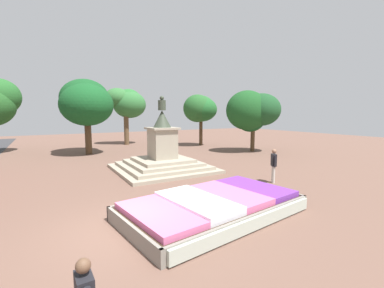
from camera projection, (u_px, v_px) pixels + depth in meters
ground_plane at (125, 230)px, 7.81m from camera, size 84.41×84.41×0.00m
flower_planter at (214, 206)px, 9.01m from camera, size 6.74×4.35×0.72m
statue_monument at (163, 157)px, 16.16m from camera, size 5.65×5.65×4.63m
pedestrian_near_planter at (274, 163)px, 13.11m from camera, size 0.39×0.49×1.75m
park_tree_far_left at (199, 109)px, 28.06m from camera, size 3.73×3.49×5.62m
park_tree_behind_statue at (253, 112)px, 23.64m from camera, size 5.01×4.00×5.65m
park_tree_far_right at (86, 102)px, 22.27m from camera, size 4.38×5.66×6.59m
park_tree_mid_canopy at (126, 102)px, 29.47m from camera, size 4.62×3.66×6.43m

